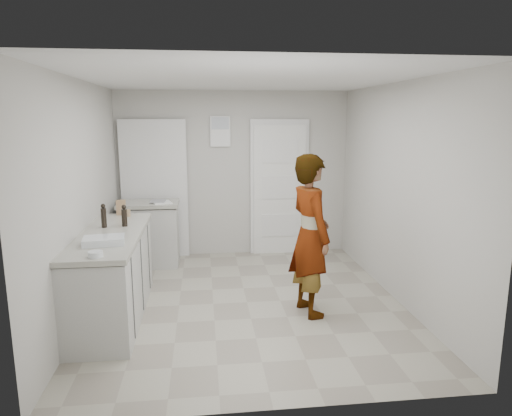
{
  "coord_description": "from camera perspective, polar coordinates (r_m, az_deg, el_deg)",
  "views": [
    {
      "loc": [
        -0.48,
        -4.94,
        2.09
      ],
      "look_at": [
        0.15,
        0.4,
        1.03
      ],
      "focal_mm": 32.0,
      "sensor_mm": 36.0,
      "label": 1
    }
  ],
  "objects": [
    {
      "name": "cake_mix_box",
      "position": [
        5.83,
        -16.52,
        0.06
      ],
      "size": [
        0.12,
        0.06,
        0.18
      ],
      "primitive_type": "cube",
      "rotation": [
        0.0,
        0.0,
        0.12
      ],
      "color": "olive",
      "rests_on": "main_counter"
    },
    {
      "name": "papers",
      "position": [
        6.56,
        -11.67,
        0.71
      ],
      "size": [
        0.32,
        0.37,
        0.01
      ],
      "primitive_type": "cube",
      "rotation": [
        0.0,
        0.0,
        0.28
      ],
      "color": "white",
      "rests_on": "side_counter"
    },
    {
      "name": "ground",
      "position": [
        5.39,
        -1.13,
        -11.69
      ],
      "size": [
        4.0,
        4.0,
        0.0
      ],
      "primitive_type": "plane",
      "color": "gray",
      "rests_on": "ground"
    },
    {
      "name": "room_shell",
      "position": [
        6.99,
        -4.16,
        2.33
      ],
      "size": [
        4.0,
        4.0,
        4.0
      ],
      "color": "#BAB9B0",
      "rests_on": "ground"
    },
    {
      "name": "oil_cruet_a",
      "position": [
        5.21,
        -16.14,
        -0.96
      ],
      "size": [
        0.06,
        0.06,
        0.24
      ],
      "color": "black",
      "rests_on": "main_counter"
    },
    {
      "name": "side_counter",
      "position": [
        6.75,
        -13.11,
        -3.42
      ],
      "size": [
        0.84,
        0.61,
        0.93
      ],
      "color": "beige",
      "rests_on": "ground"
    },
    {
      "name": "oil_cruet_b",
      "position": [
        5.21,
        -18.51,
        -0.97
      ],
      "size": [
        0.06,
        0.06,
        0.26
      ],
      "color": "black",
      "rests_on": "main_counter"
    },
    {
      "name": "main_counter",
      "position": [
        5.12,
        -17.47,
        -8.37
      ],
      "size": [
        0.64,
        1.96,
        0.93
      ],
      "color": "beige",
      "rests_on": "ground"
    },
    {
      "name": "person",
      "position": [
        4.89,
        6.79,
        -3.42
      ],
      "size": [
        0.55,
        0.71,
        1.74
      ],
      "primitive_type": "imported",
      "rotation": [
        0.0,
        0.0,
        1.81
      ],
      "color": "silver",
      "rests_on": "ground"
    },
    {
      "name": "egg_bowl",
      "position": [
        4.16,
        -19.44,
        -5.46
      ],
      "size": [
        0.13,
        0.13,
        0.05
      ],
      "color": "silver",
      "rests_on": "main_counter"
    },
    {
      "name": "baking_dish",
      "position": [
        4.55,
        -18.47,
        -3.91
      ],
      "size": [
        0.41,
        0.32,
        0.07
      ],
      "rotation": [
        0.0,
        0.0,
        0.14
      ],
      "color": "silver",
      "rests_on": "main_counter"
    },
    {
      "name": "spice_jar",
      "position": [
        5.73,
        -15.7,
        -0.6
      ],
      "size": [
        0.06,
        0.06,
        0.09
      ],
      "primitive_type": "cylinder",
      "color": "#A2825C",
      "rests_on": "main_counter"
    }
  ]
}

